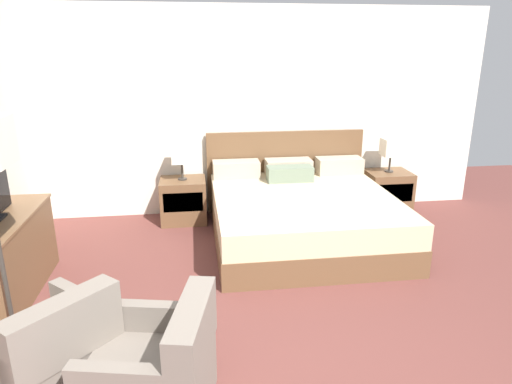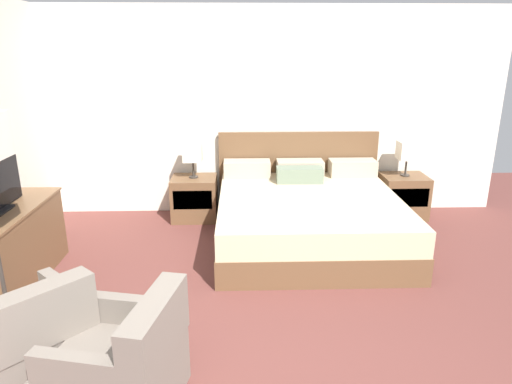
# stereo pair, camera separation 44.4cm
# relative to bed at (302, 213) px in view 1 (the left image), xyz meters

# --- Properties ---
(wall_back) EXTENTS (6.40, 0.06, 2.59)m
(wall_back) POSITION_rel_bed_xyz_m (-0.58, 1.06, 1.00)
(wall_back) COLOR silver
(wall_back) RESTS_ON ground
(bed) EXTENTS (2.05, 2.11, 1.07)m
(bed) POSITION_rel_bed_xyz_m (0.00, 0.00, 0.00)
(bed) COLOR brown
(bed) RESTS_ON ground
(nightstand_left) EXTENTS (0.56, 0.48, 0.54)m
(nightstand_left) POSITION_rel_bed_xyz_m (-1.34, 0.73, -0.03)
(nightstand_left) COLOR brown
(nightstand_left) RESTS_ON ground
(nightstand_right) EXTENTS (0.56, 0.48, 0.54)m
(nightstand_right) POSITION_rel_bed_xyz_m (1.34, 0.73, -0.03)
(nightstand_right) COLOR brown
(nightstand_right) RESTS_ON ground
(table_lamp_left) EXTENTS (0.23, 0.23, 0.44)m
(table_lamp_left) POSITION_rel_bed_xyz_m (-1.34, 0.73, 0.56)
(table_lamp_left) COLOR #332D28
(table_lamp_left) RESTS_ON nightstand_left
(table_lamp_right) EXTENTS (0.23, 0.23, 0.44)m
(table_lamp_right) POSITION_rel_bed_xyz_m (1.34, 0.73, 0.56)
(table_lamp_right) COLOR #332D28
(table_lamp_right) RESTS_ON nightstand_right
(armchair_by_window) EXTENTS (0.97, 0.97, 0.76)m
(armchair_by_window) POSITION_rel_bed_xyz_m (-2.11, -2.23, -0.01)
(armchair_by_window) COLOR #70665B
(armchair_by_window) RESTS_ON ground
(armchair_companion) EXTENTS (0.82, 0.81, 0.76)m
(armchair_companion) POSITION_rel_bed_xyz_m (-1.45, -2.49, -0.01)
(armchair_companion) COLOR #70665B
(armchair_companion) RESTS_ON ground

